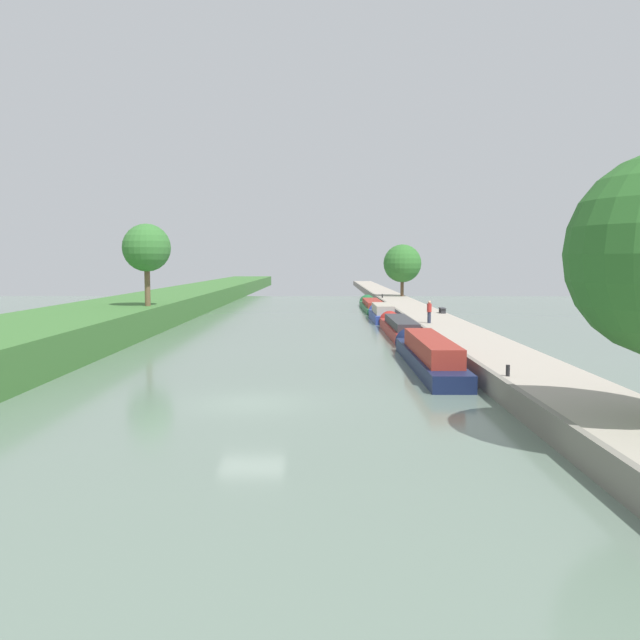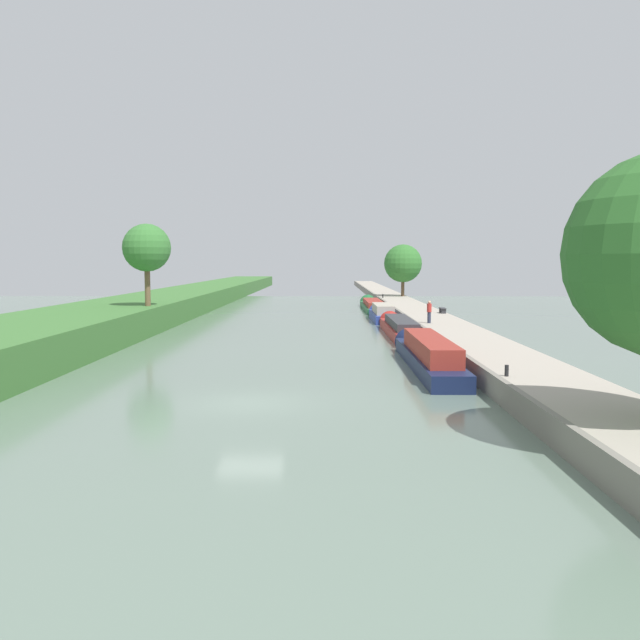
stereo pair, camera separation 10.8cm
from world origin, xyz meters
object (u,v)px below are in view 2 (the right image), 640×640
Objects in this scene: narrowboat_navy at (427,354)px; person_walking at (429,311)px; narrowboat_red at (399,327)px; park_bench at (443,309)px; narrowboat_green at (372,305)px; narrowboat_blue at (382,313)px; mooring_bollard_near at (507,371)px; mooring_bollard_far at (383,296)px.

narrowboat_navy is 8.95× the size of person_walking.
park_bench is at bearing 61.49° from narrowboat_red.
narrowboat_green is 10.09× the size of person_walking.
narrowboat_navy is 1.03× the size of narrowboat_red.
narrowboat_blue is 6.79× the size of park_bench.
narrowboat_navy is 8.43m from mooring_bollard_near.
narrowboat_green is at bearing 94.81° from person_walking.
park_bench reaches higher than narrowboat_green.
narrowboat_navy is at bearing -101.79° from park_bench.
mooring_bollard_near is at bearing -91.16° from person_walking.
narrowboat_blue is 6.13× the size of person_walking.
narrowboat_red is 32.11× the size of mooring_bollard_near.
park_bench is at bearing 74.40° from person_walking.
person_walking is 22.74m from mooring_bollard_near.
narrowboat_blue is 13.39m from person_walking.
narrowboat_blue reaches higher than narrowboat_green.
narrowboat_red is 33.84m from mooring_bollard_far.
narrowboat_green is 7.42m from mooring_bollard_far.
mooring_bollard_near is at bearing -86.95° from narrowboat_blue.
park_bench is at bearing -74.44° from narrowboat_green.
narrowboat_navy is at bearing -90.86° from narrowboat_red.
narrowboat_navy reaches higher than mooring_bollard_far.
park_bench is (2.66, 9.53, -0.53)m from person_walking.
narrowboat_navy reaches higher than mooring_bollard_near.
narrowboat_green is (0.07, 14.20, -0.16)m from narrowboat_blue.
narrowboat_navy is at bearing -99.24° from person_walking.
narrowboat_green is 37.23× the size of mooring_bollard_far.
narrowboat_navy is 9.90× the size of park_bench.
person_walking reaches higher than mooring_bollard_near.
mooring_bollard_far is at bearing 87.78° from narrowboat_navy.
narrowboat_navy is 33.01× the size of mooring_bollard_near.
narrowboat_navy is at bearing -89.98° from narrowboat_blue.
person_walking is 3.69× the size of mooring_bollard_near.
narrowboat_red is at bearing -118.51° from park_bench.
mooring_bollard_near is (1.91, -35.85, 0.54)m from narrowboat_blue.
narrowboat_blue is (-0.01, 27.66, -0.06)m from narrowboat_navy.
narrowboat_blue is at bearing 93.05° from mooring_bollard_near.
person_walking is at bearing 80.76° from narrowboat_navy.
narrowboat_blue is at bearing 144.43° from park_bench.
mooring_bollard_near is 1.00× the size of mooring_bollard_far.
mooring_bollard_far is 0.30× the size of park_bench.
narrowboat_green is at bearing -104.40° from mooring_bollard_far.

